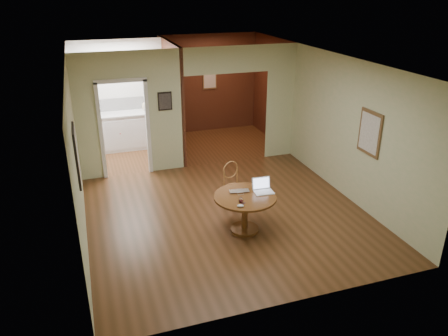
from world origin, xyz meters
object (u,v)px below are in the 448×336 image
object	(u,v)px
dining_table	(245,205)
chair	(233,182)
open_laptop	(263,188)
closed_laptop	(240,192)

from	to	relation	value
dining_table	chair	xyz separation A→B (m)	(0.11, 0.92, 0.01)
chair	open_laptop	bearing A→B (deg)	-92.13
closed_laptop	open_laptop	bearing A→B (deg)	2.79
chair	closed_laptop	xyz separation A→B (m)	(-0.16, -0.79, 0.18)
chair	open_laptop	size ratio (longest dim) A/B	2.67
dining_table	chair	size ratio (longest dim) A/B	1.19
open_laptop	closed_laptop	bearing A→B (deg)	176.81
dining_table	chair	world-z (taller)	chair
open_laptop	closed_laptop	xyz separation A→B (m)	(-0.40, 0.05, -0.05)
dining_table	closed_laptop	world-z (taller)	closed_laptop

